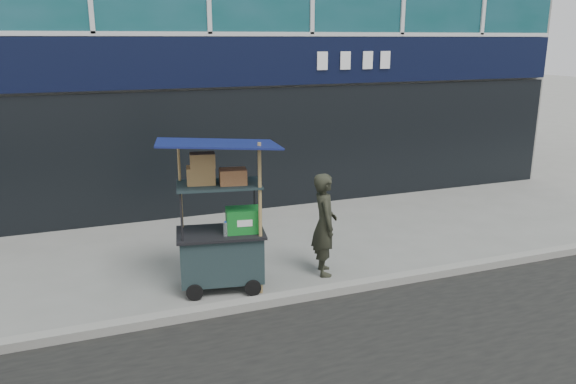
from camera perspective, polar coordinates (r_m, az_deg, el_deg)
name	(u,v)px	position (r m, az deg, el deg)	size (l,w,h in m)	color
ground	(285,295)	(7.64, -0.26, -10.44)	(80.00, 80.00, 0.00)	slate
curb	(291,297)	(7.44, 0.29, -10.65)	(80.00, 0.18, 0.12)	gray
vendor_cart	(222,237)	(7.63, -6.73, -4.56)	(1.72, 1.35, 2.11)	black
vendor_man	(325,224)	(8.07, 3.73, -3.29)	(0.55, 0.36, 1.50)	#26271D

